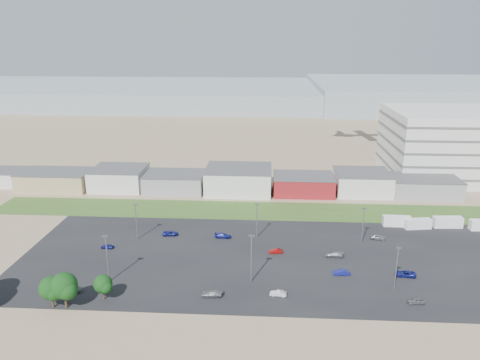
# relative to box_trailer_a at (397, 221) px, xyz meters

# --- Properties ---
(ground) EXTENTS (700.00, 700.00, 0.00)m
(ground) POSITION_rel_box_trailer_a_xyz_m (-40.19, -42.18, -1.42)
(ground) COLOR #897657
(ground) RESTS_ON ground
(parking_lot) EXTENTS (120.00, 50.00, 0.01)m
(parking_lot) POSITION_rel_box_trailer_a_xyz_m (-35.19, -22.18, -1.41)
(parking_lot) COLOR black
(parking_lot) RESTS_ON ground
(grass_strip) EXTENTS (160.00, 16.00, 0.02)m
(grass_strip) POSITION_rel_box_trailer_a_xyz_m (-40.19, 9.82, -1.41)
(grass_strip) COLOR #325921
(grass_strip) RESTS_ON ground
(hills_backdrop) EXTENTS (700.00, 200.00, 9.00)m
(hills_backdrop) POSITION_rel_box_trailer_a_xyz_m (-0.19, 272.82, 3.08)
(hills_backdrop) COLOR gray
(hills_backdrop) RESTS_ON ground
(building_row) EXTENTS (170.00, 20.00, 8.00)m
(building_row) POSITION_rel_box_trailer_a_xyz_m (-57.19, 28.82, 2.58)
(building_row) COLOR silver
(building_row) RESTS_ON ground
(box_trailer_a) EXTENTS (7.61, 2.55, 2.83)m
(box_trailer_a) POSITION_rel_box_trailer_a_xyz_m (0.00, 0.00, 0.00)
(box_trailer_a) COLOR silver
(box_trailer_a) RESTS_ON ground
(box_trailer_b) EXTENTS (7.50, 3.36, 2.71)m
(box_trailer_b) POSITION_rel_box_trailer_a_xyz_m (5.33, -1.48, -0.06)
(box_trailer_b) COLOR silver
(box_trailer_b) RESTS_ON ground
(box_trailer_c) EXTENTS (8.03, 2.99, 2.96)m
(box_trailer_c) POSITION_rel_box_trailer_a_xyz_m (13.86, -0.05, 0.06)
(box_trailer_c) COLOR silver
(box_trailer_c) RESTS_ON ground
(tree_mid) EXTENTS (4.95, 4.95, 7.42)m
(tree_mid) POSITION_rel_box_trailer_a_xyz_m (-77.65, -46.47, 2.29)
(tree_mid) COLOR #0E3311
(tree_mid) RESTS_ON ground
(tree_right) EXTENTS (5.57, 5.57, 8.36)m
(tree_right) POSITION_rel_box_trailer_a_xyz_m (-75.08, -46.39, 2.76)
(tree_right) COLOR #0E3311
(tree_right) RESTS_ON ground
(tree_near) EXTENTS (4.03, 4.03, 6.05)m
(tree_near) POSITION_rel_box_trailer_a_xyz_m (-68.75, -42.95, 1.61)
(tree_near) COLOR #0E3311
(tree_near) RESTS_ON ground
(lightpole_front_l) EXTENTS (1.25, 0.52, 10.67)m
(lightpole_front_l) POSITION_rel_box_trailer_a_xyz_m (-70.11, -35.74, 3.92)
(lightpole_front_l) COLOR slate
(lightpole_front_l) RESTS_ON ground
(lightpole_front_m) EXTENTS (1.27, 0.53, 10.83)m
(lightpole_front_m) POSITION_rel_box_trailer_a_xyz_m (-39.49, -33.99, 4.00)
(lightpole_front_m) COLOR slate
(lightpole_front_m) RESTS_ON ground
(lightpole_front_r) EXTENTS (1.13, 0.47, 9.58)m
(lightpole_front_r) POSITION_rel_box_trailer_a_xyz_m (-9.45, -35.39, 3.37)
(lightpole_front_r) COLOR slate
(lightpole_front_r) RESTS_ON ground
(lightpole_back_l) EXTENTS (1.14, 0.48, 9.73)m
(lightpole_back_l) POSITION_rel_box_trailer_a_xyz_m (-70.06, -13.41, 3.45)
(lightpole_back_l) COLOR slate
(lightpole_back_l) RESTS_ON ground
(lightpole_back_m) EXTENTS (1.11, 0.46, 9.41)m
(lightpole_back_m) POSITION_rel_box_trailer_a_xyz_m (-38.93, -10.58, 3.29)
(lightpole_back_m) COLOR slate
(lightpole_back_m) RESTS_ON ground
(lightpole_back_r) EXTENTS (1.12, 0.47, 9.51)m
(lightpole_back_r) POSITION_rel_box_trailer_a_xyz_m (-11.89, -12.12, 3.34)
(lightpole_back_r) COLOR slate
(lightpole_back_r) RESTS_ON ground
(parked_car_0) EXTENTS (4.71, 2.58, 1.25)m
(parked_car_0) POSITION_rel_box_trailer_a_xyz_m (-5.60, -29.56, -0.79)
(parked_car_0) COLOR navy
(parked_car_0) RESTS_ON ground
(parked_car_1) EXTENTS (3.85, 1.55, 1.24)m
(parked_car_1) POSITION_rel_box_trailer_a_xyz_m (-19.59, -29.77, -0.79)
(parked_car_1) COLOR navy
(parked_car_1) RESTS_ON ground
(parked_car_2) EXTENTS (3.51, 1.65, 1.16)m
(parked_car_2) POSITION_rel_box_trailer_a_xyz_m (-6.59, -40.76, -0.84)
(parked_car_2) COLOR #595B5E
(parked_car_2) RESTS_ON ground
(parked_car_3) EXTENTS (4.47, 2.00, 1.27)m
(parked_car_3) POSITION_rel_box_trailer_a_xyz_m (-47.36, -40.61, -0.78)
(parked_car_3) COLOR #A5A5AA
(parked_car_3) RESTS_ON ground
(parked_car_5) EXTENTS (3.29, 1.60, 1.08)m
(parked_car_5) POSITION_rel_box_trailer_a_xyz_m (-76.07, -19.41, -0.88)
(parked_car_5) COLOR navy
(parked_car_5) RESTS_ON ground
(parked_car_6) EXTENTS (4.38, 1.96, 1.25)m
(parked_car_6) POSITION_rel_box_trailer_a_xyz_m (-47.78, -11.16, -0.79)
(parked_car_6) COLOR navy
(parked_car_6) RESTS_ON ground
(parked_car_7) EXTENTS (3.45, 1.52, 1.10)m
(parked_car_7) POSITION_rel_box_trailer_a_xyz_m (-34.00, -19.67, -0.87)
(parked_car_7) COLOR maroon
(parked_car_7) RESTS_ON ground
(parked_car_8) EXTENTS (3.96, 1.94, 1.30)m
(parked_car_8) POSITION_rel_box_trailer_a_xyz_m (-7.24, -9.77, -0.77)
(parked_car_8) COLOR #A5A5AA
(parked_car_8) RESTS_ON ground
(parked_car_9) EXTENTS (4.28, 2.28, 1.15)m
(parked_car_9) POSITION_rel_box_trailer_a_xyz_m (-61.95, -10.48, -0.84)
(parked_car_9) COLOR navy
(parked_car_9) RESTS_ON ground
(parked_car_10) EXTENTS (4.50, 2.15, 1.26)m
(parked_car_10) POSITION_rel_box_trailer_a_xyz_m (-76.33, -40.43, -0.78)
(parked_car_10) COLOR #595B5E
(parked_car_10) RESTS_ON ground
(parked_car_12) EXTENTS (4.53, 2.21, 1.27)m
(parked_car_12) POSITION_rel_box_trailer_a_xyz_m (-20.06, -20.80, -0.78)
(parked_car_12) COLOR #A5A5AA
(parked_car_12) RESTS_ON ground
(parked_car_13) EXTENTS (3.51, 1.61, 1.12)m
(parked_car_13) POSITION_rel_box_trailer_a_xyz_m (-33.76, -39.46, -0.86)
(parked_car_13) COLOR silver
(parked_car_13) RESTS_ON ground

